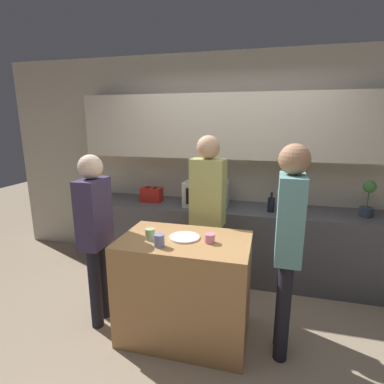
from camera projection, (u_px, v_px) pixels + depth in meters
name	position (u px, v px, depth m)	size (l,w,h in m)	color
ground_plane	(204.00, 352.00, 2.51)	(14.00, 14.00, 0.00)	gray
back_wall	(234.00, 150.00, 3.71)	(6.40, 0.40, 2.70)	beige
back_counter	(228.00, 241.00, 3.71)	(3.60, 0.62, 0.88)	#4C4C51
kitchen_island	(185.00, 288.00, 2.63)	(1.10, 0.69, 0.92)	#B27F4C
microwave	(206.00, 193.00, 3.64)	(0.52, 0.39, 0.30)	#B7BABC
toaster	(152.00, 195.00, 3.83)	(0.26, 0.16, 0.18)	#B21E19
potted_plant	(368.00, 199.00, 3.20)	(0.14, 0.14, 0.40)	#333D4C
bottle_0	(271.00, 204.00, 3.40)	(0.08, 0.08, 0.23)	black
bottle_1	(279.00, 198.00, 3.51)	(0.06, 0.06, 0.32)	silver
bottle_2	(291.00, 203.00, 3.33)	(0.09, 0.09, 0.31)	black
bottle_3	(300.00, 203.00, 3.38)	(0.06, 0.06, 0.27)	#472814
plate_on_island	(184.00, 237.00, 2.54)	(0.26, 0.26, 0.01)	white
cup_0	(159.00, 240.00, 2.36)	(0.08, 0.08, 0.10)	#7984B9
cup_1	(210.00, 238.00, 2.44)	(0.09, 0.09, 0.08)	pink
cup_2	(150.00, 234.00, 2.51)	(0.08, 0.08, 0.10)	#ADCD8C
person_left	(289.00, 235.00, 2.28)	(0.23, 0.34, 1.74)	black
person_center	(95.00, 227.00, 2.69)	(0.21, 0.35, 1.61)	black
person_right	(208.00, 205.00, 3.05)	(0.36, 0.23, 1.76)	black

